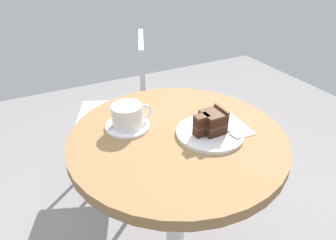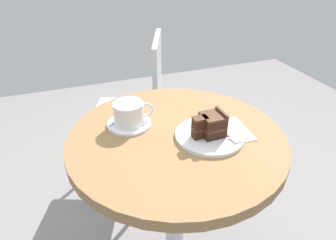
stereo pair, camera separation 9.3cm
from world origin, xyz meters
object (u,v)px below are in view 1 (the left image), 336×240
Objects in this scene: saucer at (128,126)px; napkin at (222,128)px; coffee_cup at (128,115)px; cake_slice at (211,122)px; teaspoon at (119,118)px; fork at (228,130)px; cafe_chair at (127,104)px; cake_plate at (210,133)px.

saucer is 0.30m from napkin.
coffee_cup is 0.26m from cake_slice.
saucer is 0.05m from teaspoon.
fork reaches higher than saucer.
napkin is 0.77m from cafe_chair.
teaspoon is 0.63m from cafe_chair.
teaspoon reaches higher than cake_plate.
coffee_cup is 0.62× the size of cake_plate.
cake_plate is at bearing -86.09° from teaspoon.
fork is (0.26, -0.18, 0.01)m from saucer.
cafe_chair is at bearing 95.69° from napkin.
fork reaches higher than teaspoon.
fork is 0.79× the size of napkin.
cafe_chair reaches higher than napkin.
napkin is (0.27, -0.14, -0.04)m from coffee_cup.
cake_slice is at bearing -123.49° from fork.
saucer is 1.65× the size of teaspoon.
cake_plate is 2.17× the size of cake_slice.
fork is at bearing -97.78° from napkin.
napkin is (0.00, 0.04, -0.01)m from fork.
saucer is at bearing -134.64° from fork.
cake_plate is 1.24× the size of napkin.
coffee_cup is 0.15× the size of cafe_chair.
coffee_cup is 0.32m from fork.
napkin is at bearing 161.70° from fork.
cake_plate reaches higher than napkin.
cafe_chair is (0.20, 0.59, -0.25)m from saucer.
fork reaches higher than napkin.
saucer is 1.09× the size of coffee_cup.
cafe_chair is at bearing 24.61° from teaspoon.
teaspoon reaches higher than saucer.
coffee_cup is at bearing 152.20° from napkin.
fork reaches higher than cake_plate.
cake_slice is at bearing -36.36° from saucer.
cake_slice is 0.11× the size of cafe_chair.
fork is at bearing -34.13° from saucer.
cake_plate is at bearing 76.62° from cake_slice.
saucer is 1.07× the size of fork.
cafe_chair is at bearing 71.62° from saucer.
cake_slice is (-0.00, -0.00, 0.04)m from cake_plate.
fork is 0.04m from napkin.
fork is at bearing -34.13° from coffee_cup.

